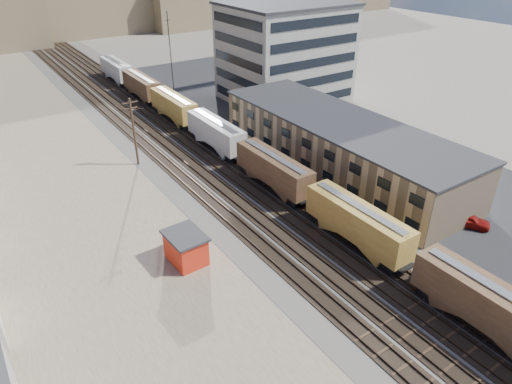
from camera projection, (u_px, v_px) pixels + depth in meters
ground at (404, 312)px, 40.75m from camera, size 300.00×300.00×0.00m
ballast_bed at (169, 135)px, 76.78m from camera, size 18.00×200.00×0.06m
dirt_yard at (61, 191)px, 59.84m from camera, size 24.00×180.00×0.03m
asphalt_lot at (327, 135)px, 76.69m from camera, size 26.00×120.00×0.04m
rail_tracks at (166, 135)px, 76.47m from camera, size 11.40×200.00×0.24m
freight_train at (242, 149)px, 64.92m from camera, size 3.00×119.74×4.46m
warehouse at (339, 144)px, 64.27m from camera, size 12.40×40.40×7.25m
office_tower at (285, 52)px, 89.41m from camera, size 22.60×18.60×18.45m
utility_pole_north at (134, 131)px, 64.28m from camera, size 2.20×0.32×10.00m
radio_mast at (171, 63)px, 82.43m from camera, size 1.20×0.16×18.00m
maintenance_shed at (186, 247)px, 46.36m from camera, size 3.66×4.64×3.29m
parked_car_red at (469, 221)px, 52.37m from camera, size 4.00×4.82×1.55m
parked_car_blue at (340, 117)px, 82.13m from camera, size 5.25×5.17×1.40m
parked_car_far at (331, 102)px, 89.16m from camera, size 2.40×4.90×1.61m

